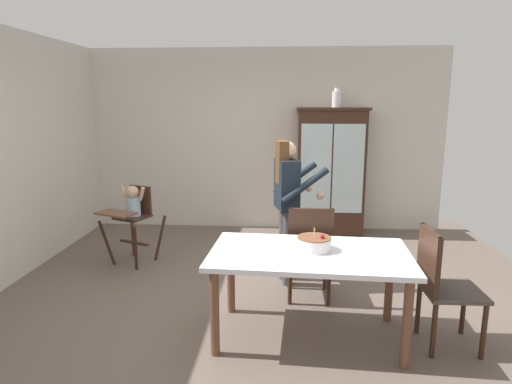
{
  "coord_description": "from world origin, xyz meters",
  "views": [
    {
      "loc": [
        0.31,
        -3.95,
        1.92
      ],
      "look_at": [
        0.0,
        0.7,
        0.95
      ],
      "focal_mm": 30.5,
      "sensor_mm": 36.0,
      "label": 1
    }
  ],
  "objects_px": {
    "high_chair_with_toddler": "(133,210)",
    "dining_chair_right_end": "(440,280)",
    "birthday_cake": "(314,243)",
    "china_cabinet": "(330,171)",
    "ceramic_vase": "(337,99)",
    "dining_table": "(309,263)",
    "adult_person": "(287,194)",
    "dining_chair_far_side": "(310,247)"
  },
  "relations": [
    {
      "from": "adult_person",
      "to": "birthday_cake",
      "type": "relative_size",
      "value": 5.47
    },
    {
      "from": "china_cabinet",
      "to": "dining_chair_right_end",
      "type": "distance_m",
      "value": 3.12
    },
    {
      "from": "china_cabinet",
      "to": "high_chair_with_toddler",
      "type": "xyz_separation_m",
      "value": [
        -2.47,
        -1.41,
        -0.27
      ]
    },
    {
      "from": "china_cabinet",
      "to": "ceramic_vase",
      "type": "height_order",
      "value": "ceramic_vase"
    },
    {
      "from": "ceramic_vase",
      "to": "dining_chair_right_end",
      "type": "xyz_separation_m",
      "value": [
        0.51,
        -3.05,
        -1.41
      ]
    },
    {
      "from": "china_cabinet",
      "to": "high_chair_with_toddler",
      "type": "height_order",
      "value": "china_cabinet"
    },
    {
      "from": "china_cabinet",
      "to": "dining_chair_far_side",
      "type": "bearing_deg",
      "value": -100.13
    },
    {
      "from": "ceramic_vase",
      "to": "dining_chair_far_side",
      "type": "relative_size",
      "value": 0.28
    },
    {
      "from": "birthday_cake",
      "to": "dining_chair_far_side",
      "type": "bearing_deg",
      "value": 89.64
    },
    {
      "from": "birthday_cake",
      "to": "dining_chair_right_end",
      "type": "height_order",
      "value": "dining_chair_right_end"
    },
    {
      "from": "birthday_cake",
      "to": "dining_chair_far_side",
      "type": "distance_m",
      "value": 0.65
    },
    {
      "from": "birthday_cake",
      "to": "dining_chair_right_end",
      "type": "relative_size",
      "value": 0.29
    },
    {
      "from": "dining_chair_far_side",
      "to": "dining_chair_right_end",
      "type": "distance_m",
      "value": 1.21
    },
    {
      "from": "adult_person",
      "to": "dining_chair_far_side",
      "type": "bearing_deg",
      "value": -168.53
    },
    {
      "from": "birthday_cake",
      "to": "dining_chair_right_end",
      "type": "distance_m",
      "value": 1.01
    },
    {
      "from": "dining_chair_right_end",
      "to": "birthday_cake",
      "type": "bearing_deg",
      "value": 82.36
    },
    {
      "from": "dining_chair_far_side",
      "to": "dining_chair_right_end",
      "type": "relative_size",
      "value": 1.0
    },
    {
      "from": "ceramic_vase",
      "to": "birthday_cake",
      "type": "distance_m",
      "value": 3.19
    },
    {
      "from": "china_cabinet",
      "to": "dining_table",
      "type": "distance_m",
      "value": 3.03
    },
    {
      "from": "high_chair_with_toddler",
      "to": "dining_chair_far_side",
      "type": "distance_m",
      "value": 2.25
    },
    {
      "from": "adult_person",
      "to": "birthday_cake",
      "type": "distance_m",
      "value": 1.11
    },
    {
      "from": "china_cabinet",
      "to": "high_chair_with_toddler",
      "type": "distance_m",
      "value": 2.85
    },
    {
      "from": "dining_table",
      "to": "dining_chair_far_side",
      "type": "height_order",
      "value": "dining_chair_far_side"
    },
    {
      "from": "ceramic_vase",
      "to": "dining_table",
      "type": "xyz_separation_m",
      "value": [
        -0.51,
        -2.99,
        -1.31
      ]
    },
    {
      "from": "birthday_cake",
      "to": "adult_person",
      "type": "bearing_deg",
      "value": 101.32
    },
    {
      "from": "birthday_cake",
      "to": "ceramic_vase",
      "type": "bearing_deg",
      "value": 80.86
    },
    {
      "from": "dining_chair_far_side",
      "to": "dining_chair_right_end",
      "type": "height_order",
      "value": "same"
    },
    {
      "from": "dining_table",
      "to": "dining_chair_far_side",
      "type": "xyz_separation_m",
      "value": [
        0.04,
        0.66,
        -0.09
      ]
    },
    {
      "from": "china_cabinet",
      "to": "adult_person",
      "type": "relative_size",
      "value": 1.2
    },
    {
      "from": "adult_person",
      "to": "high_chair_with_toddler",
      "type": "bearing_deg",
      "value": 62.41
    },
    {
      "from": "adult_person",
      "to": "dining_table",
      "type": "height_order",
      "value": "adult_person"
    },
    {
      "from": "dining_table",
      "to": "dining_chair_right_end",
      "type": "xyz_separation_m",
      "value": [
        1.01,
        -0.06,
        -0.09
      ]
    },
    {
      "from": "birthday_cake",
      "to": "dining_chair_far_side",
      "type": "relative_size",
      "value": 0.29
    },
    {
      "from": "birthday_cake",
      "to": "dining_chair_right_end",
      "type": "xyz_separation_m",
      "value": [
        0.98,
        -0.12,
        -0.24
      ]
    },
    {
      "from": "china_cabinet",
      "to": "birthday_cake",
      "type": "distance_m",
      "value": 2.96
    },
    {
      "from": "birthday_cake",
      "to": "dining_table",
      "type": "bearing_deg",
      "value": -123.94
    },
    {
      "from": "high_chair_with_toddler",
      "to": "dining_chair_far_side",
      "type": "bearing_deg",
      "value": -1.41
    },
    {
      "from": "ceramic_vase",
      "to": "high_chair_with_toddler",
      "type": "xyz_separation_m",
      "value": [
        -2.52,
        -1.41,
        -1.31
      ]
    },
    {
      "from": "china_cabinet",
      "to": "dining_chair_right_end",
      "type": "relative_size",
      "value": 1.92
    },
    {
      "from": "dining_table",
      "to": "dining_chair_right_end",
      "type": "distance_m",
      "value": 1.02
    },
    {
      "from": "ceramic_vase",
      "to": "birthday_cake",
      "type": "bearing_deg",
      "value": -99.14
    },
    {
      "from": "high_chair_with_toddler",
      "to": "dining_chair_right_end",
      "type": "relative_size",
      "value": 0.99
    }
  ]
}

